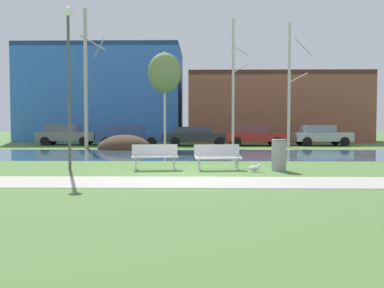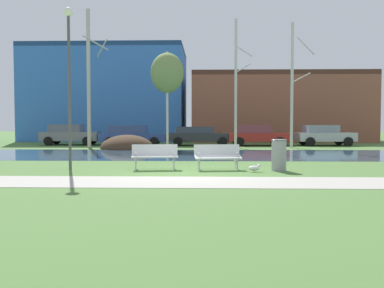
% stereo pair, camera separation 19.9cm
% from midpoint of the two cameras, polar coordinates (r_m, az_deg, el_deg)
% --- Properties ---
extents(ground_plane, '(120.00, 120.00, 0.00)m').
position_cam_midpoint_polar(ground_plane, '(23.80, 0.44, -1.13)').
color(ground_plane, '#476B33').
extents(paved_path_strip, '(60.00, 2.31, 0.01)m').
position_cam_midpoint_polar(paved_path_strip, '(11.94, -0.94, -5.00)').
color(paved_path_strip, '#9E998E').
rests_on(paved_path_strip, ground).
extents(river_band, '(80.00, 7.79, 0.01)m').
position_cam_midpoint_polar(river_band, '(22.34, 0.35, -1.38)').
color(river_band, '#33516B').
rests_on(river_band, ground).
extents(soil_mound, '(3.36, 3.48, 1.76)m').
position_cam_midpoint_polar(soil_mound, '(27.70, -8.29, -0.61)').
color(soil_mound, '#423021').
rests_on(soil_mound, ground).
extents(bench_left, '(1.66, 0.76, 0.87)m').
position_cam_midpoint_polar(bench_left, '(15.16, -4.52, -1.58)').
color(bench_left, silver).
rests_on(bench_left, ground).
extents(bench_right, '(1.66, 0.76, 0.87)m').
position_cam_midpoint_polar(bench_right, '(15.08, 3.75, -1.60)').
color(bench_right, silver).
rests_on(bench_right, ground).
extents(trash_bin, '(0.52, 0.52, 1.06)m').
position_cam_midpoint_polar(trash_bin, '(15.03, 11.70, -1.36)').
color(trash_bin, gray).
rests_on(trash_bin, ground).
extents(seagull, '(0.44, 0.16, 0.26)m').
position_cam_midpoint_polar(seagull, '(14.58, 8.60, -3.12)').
color(seagull, white).
rests_on(seagull, ground).
extents(streetlamp, '(0.32, 0.32, 5.63)m').
position_cam_midpoint_polar(streetlamp, '(15.95, -15.49, 10.28)').
color(streetlamp, '#4C4C51').
rests_on(streetlamp, ground).
extents(birch_far_left, '(1.47, 2.62, 9.05)m').
position_cam_midpoint_polar(birch_far_left, '(29.54, -13.16, 8.54)').
color(birch_far_left, '#BCB7A8').
rests_on(birch_far_left, ground).
extents(birch_left, '(2.13, 2.13, 6.19)m').
position_cam_midpoint_polar(birch_left, '(28.23, -3.07, 9.24)').
color(birch_left, beige).
rests_on(birch_left, ground).
extents(birch_center_left, '(1.15, 1.99, 8.31)m').
position_cam_midpoint_polar(birch_center_left, '(28.48, 6.01, 7.99)').
color(birch_center_left, beige).
rests_on(birch_center_left, ground).
extents(birch_center, '(1.50, 2.55, 8.12)m').
position_cam_midpoint_polar(birch_center, '(29.21, 13.25, 7.65)').
color(birch_center, beige).
rests_on(birch_center, ground).
extents(parked_van_nearest_grey, '(4.26, 2.23, 1.52)m').
position_cam_midpoint_polar(parked_van_nearest_grey, '(33.30, -15.58, 1.25)').
color(parked_van_nearest_grey, slate).
rests_on(parked_van_nearest_grey, ground).
extents(parked_sedan_second_blue, '(4.83, 2.26, 1.45)m').
position_cam_midpoint_polar(parked_sedan_second_blue, '(31.69, -7.72, 1.20)').
color(parked_sedan_second_blue, '#2D4793').
rests_on(parked_sedan_second_blue, ground).
extents(parked_hatch_third_dark, '(4.82, 2.22, 1.36)m').
position_cam_midpoint_polar(parked_hatch_third_dark, '(31.22, 1.06, 1.14)').
color(parked_hatch_third_dark, '#282B30').
rests_on(parked_hatch_third_dark, ground).
extents(parked_wagon_fourth_red, '(4.34, 2.22, 1.47)m').
position_cam_midpoint_polar(parked_wagon_fourth_red, '(31.44, 8.60, 1.20)').
color(parked_wagon_fourth_red, maroon).
rests_on(parked_wagon_fourth_red, ground).
extents(parked_suv_fifth_silver, '(4.09, 2.23, 1.47)m').
position_cam_midpoint_polar(parked_suv_fifth_silver, '(32.54, 17.07, 1.16)').
color(parked_suv_fifth_silver, '#B2B5BC').
rests_on(parked_suv_fifth_silver, ground).
extents(building_blue_store, '(14.21, 9.26, 8.53)m').
position_cam_midpoint_polar(building_blue_store, '(42.19, -10.65, 6.32)').
color(building_blue_store, '#3870C6').
rests_on(building_blue_store, ground).
extents(building_brick_low, '(15.33, 9.88, 5.97)m').
position_cam_midpoint_polar(building_brick_low, '(41.15, 11.08, 4.62)').
color(building_brick_low, brown).
rests_on(building_brick_low, ground).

